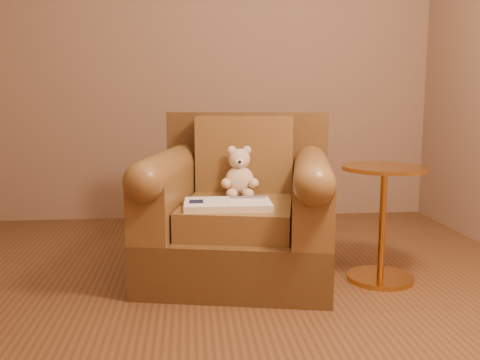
{
  "coord_description": "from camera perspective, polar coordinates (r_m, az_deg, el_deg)",
  "views": [
    {
      "loc": [
        -0.0,
        -2.41,
        1.01
      ],
      "look_at": [
        0.28,
        0.46,
        0.55
      ],
      "focal_mm": 40.0,
      "sensor_mm": 36.0,
      "label": 1
    }
  ],
  "objects": [
    {
      "name": "floor",
      "position": [
        2.62,
        -5.21,
        -13.76
      ],
      "size": [
        4.0,
        4.0,
        0.0
      ],
      "primitive_type": "plane",
      "color": "brown",
      "rests_on": "ground"
    },
    {
      "name": "armchair",
      "position": [
        3.05,
        0.0,
        -3.5
      ],
      "size": [
        1.18,
        1.14,
        0.91
      ],
      "rotation": [
        0.0,
        0.0,
        -0.21
      ],
      "color": "brown",
      "rests_on": "floor"
    },
    {
      "name": "teddy_bear",
      "position": [
        3.1,
        -0.05,
        0.34
      ],
      "size": [
        0.22,
        0.24,
        0.3
      ],
      "rotation": [
        0.0,
        0.0,
        -0.07
      ],
      "color": "beige",
      "rests_on": "armchair"
    },
    {
      "name": "guidebook",
      "position": [
        2.78,
        -1.32,
        -2.62
      ],
      "size": [
        0.46,
        0.28,
        0.04
      ],
      "rotation": [
        0.0,
        0.0,
        -0.02
      ],
      "color": "beige",
      "rests_on": "armchair"
    },
    {
      "name": "side_table",
      "position": [
        3.01,
        14.97,
        -4.1
      ],
      "size": [
        0.46,
        0.46,
        0.64
      ],
      "color": "#C48836",
      "rests_on": "floor"
    }
  ]
}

